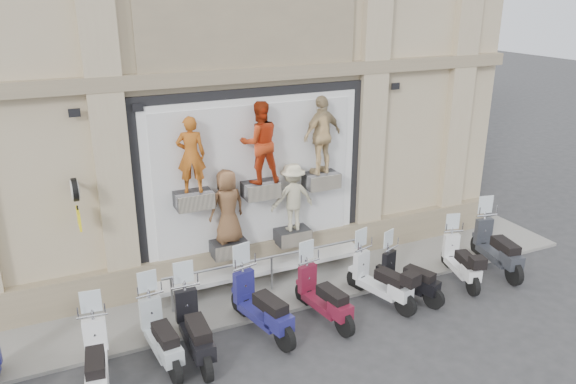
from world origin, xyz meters
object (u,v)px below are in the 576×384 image
scooter_d (194,318)px  scooter_f (324,287)px  scooter_i (462,253)px  scooter_e (261,295)px  scooter_g (381,271)px  clock_sign_bracket (76,197)px  scooter_j (498,238)px  guard_rail (272,274)px  scooter_c (160,324)px  scooter_b (95,350)px  scooter_h (409,268)px

scooter_d → scooter_f: 2.78m
scooter_f → scooter_i: 3.74m
scooter_e → scooter_g: 2.82m
clock_sign_bracket → scooter_i: 8.63m
scooter_g → scooter_j: bearing=-14.0°
scooter_e → scooter_f: (1.35, -0.13, -0.07)m
guard_rail → scooter_g: scooter_g is taller
clock_sign_bracket → scooter_d: 3.28m
scooter_c → scooter_i: bearing=-4.2°
scooter_b → scooter_c: scooter_c is taller
scooter_g → scooter_c: bearing=164.9°
scooter_h → scooter_j: (2.77, 0.18, 0.12)m
guard_rail → scooter_c: size_ratio=2.58×
scooter_h → scooter_b: bearing=161.5°
scooter_f → scooter_g: (1.47, 0.08, -0.00)m
scooter_h → scooter_i: bearing=-16.9°
scooter_e → scooter_f: size_ratio=1.09×
scooter_b → clock_sign_bracket: bearing=93.0°
scooter_b → scooter_i: bearing=9.4°
scooter_f → scooter_g: size_ratio=1.00×
clock_sign_bracket → scooter_b: 3.02m
scooter_e → scooter_f: 1.35m
scooter_g → scooter_h: bearing=-22.1°
clock_sign_bracket → scooter_j: (9.36, -1.79, -1.95)m
scooter_g → guard_rail: bearing=128.8°
clock_sign_bracket → scooter_c: (1.04, -1.94, -2.01)m
scooter_b → scooter_j: bearing=9.5°
scooter_f → scooter_h: bearing=-8.6°
scooter_d → scooter_f: (2.78, 0.08, -0.05)m
scooter_d → scooter_g: scooter_d is taller
scooter_b → scooter_c: bearing=21.2°
scooter_j → scooter_c: bearing=-167.7°
scooter_f → scooter_b: bearing=174.7°
scooter_e → guard_rail: bearing=46.8°
scooter_g → scooter_f: bearing=167.5°
guard_rail → scooter_f: (0.53, -1.51, 0.32)m
scooter_e → scooter_h: scooter_e is taller
scooter_b → scooter_d: (1.79, 0.19, 0.05)m
scooter_b → scooter_j: 9.52m
guard_rail → scooter_i: (4.27, -1.40, 0.28)m
scooter_c → scooter_d: bearing=-15.3°
scooter_c → scooter_g: size_ratio=1.01×
scooter_c → scooter_e: bearing=-2.2°
scooter_i → scooter_j: bearing=18.6°
scooter_c → scooter_h: size_ratio=1.08×
scooter_d → clock_sign_bracket: bearing=130.4°
scooter_b → scooter_i: size_ratio=1.07×
scooter_c → scooter_j: bearing=-3.8°
scooter_b → scooter_e: bearing=13.8°
scooter_f → scooter_h: (2.16, 0.00, -0.05)m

